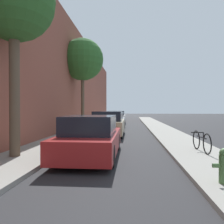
# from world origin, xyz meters

# --- Properties ---
(ground_plane) EXTENTS (120.00, 120.00, 0.00)m
(ground_plane) POSITION_xyz_m (0.00, 16.00, 0.00)
(ground_plane) COLOR #28282B
(sidewalk_left) EXTENTS (2.00, 52.00, 0.12)m
(sidewalk_left) POSITION_xyz_m (-2.90, 16.00, 0.06)
(sidewalk_left) COLOR gray
(sidewalk_left) RESTS_ON ground
(sidewalk_right) EXTENTS (2.00, 52.00, 0.12)m
(sidewalk_right) POSITION_xyz_m (2.90, 16.00, 0.06)
(sidewalk_right) COLOR gray
(sidewalk_right) RESTS_ON ground
(building_facade_left) EXTENTS (0.70, 52.00, 8.28)m
(building_facade_left) POSITION_xyz_m (-4.25, 16.00, 4.14)
(building_facade_left) COLOR brown
(building_facade_left) RESTS_ON ground
(parked_car_red) EXTENTS (1.78, 4.43, 1.41)m
(parked_car_red) POSITION_xyz_m (-0.80, 8.12, 0.66)
(parked_car_red) COLOR black
(parked_car_red) RESTS_ON ground
(parked_car_champagne) EXTENTS (1.84, 4.23, 1.48)m
(parked_car_champagne) POSITION_xyz_m (-0.82, 14.25, 0.71)
(parked_car_champagne) COLOR black
(parked_car_champagne) RESTS_ON ground
(parked_car_silver) EXTENTS (1.77, 4.18, 1.35)m
(parked_car_silver) POSITION_xyz_m (-0.90, 19.67, 0.65)
(parked_car_silver) COLOR black
(parked_car_silver) RESTS_ON ground
(parked_car_white) EXTENTS (1.82, 4.03, 1.40)m
(parked_car_white) POSITION_xyz_m (-0.99, 25.12, 0.67)
(parked_car_white) COLOR black
(parked_car_white) RESTS_ON ground
(street_tree_near) EXTENTS (2.61, 2.61, 6.29)m
(street_tree_near) POSITION_xyz_m (-3.17, 7.53, 5.03)
(street_tree_near) COLOR brown
(street_tree_near) RESTS_ON sidewalk_left
(street_tree_far) EXTENTS (3.16, 3.16, 6.83)m
(street_tree_far) POSITION_xyz_m (-3.11, 17.61, 5.34)
(street_tree_far) COLOR brown
(street_tree_far) RESTS_ON sidewalk_left
(bicycle) EXTENTS (0.44, 1.73, 0.71)m
(bicycle) POSITION_xyz_m (3.03, 8.78, 0.48)
(bicycle) COLOR black
(bicycle) RESTS_ON sidewalk_right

